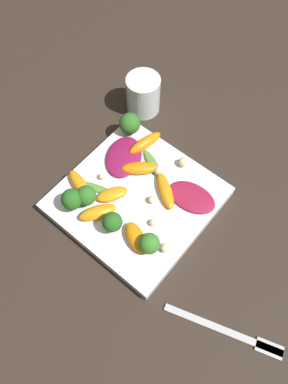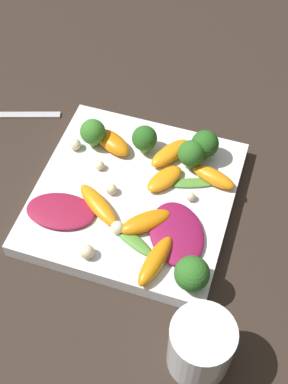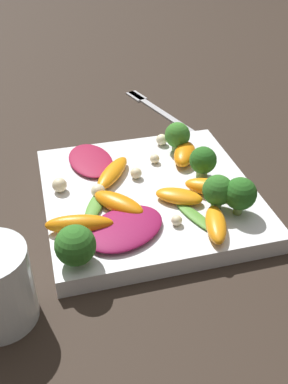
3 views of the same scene
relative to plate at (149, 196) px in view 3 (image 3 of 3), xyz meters
name	(u,v)px [view 3 (image 3 of 3)]	position (x,y,z in m)	size (l,w,h in m)	color
ground_plane	(149,203)	(0.00, 0.00, -0.01)	(2.40, 2.40, 0.00)	#2D231C
plate	(149,196)	(0.00, 0.00, 0.00)	(0.26, 0.26, 0.02)	white
fork	(152,106)	(-0.08, -0.27, -0.01)	(0.07, 0.19, 0.01)	#B2B2B7
radicchio_leaf_0	(125,228)	(0.05, 0.07, 0.02)	(0.11, 0.10, 0.01)	maroon
radicchio_leaf_1	(91,160)	(0.06, -0.08, 0.02)	(0.07, 0.10, 0.01)	maroon
orange_segment_0	(79,224)	(0.09, 0.06, 0.02)	(0.08, 0.04, 0.02)	orange
orange_segment_1	(113,173)	(0.04, -0.03, 0.02)	(0.06, 0.08, 0.02)	orange
orange_segment_2	(179,196)	(-0.03, 0.03, 0.02)	(0.06, 0.05, 0.01)	orange
orange_segment_3	(212,187)	(-0.07, 0.03, 0.02)	(0.07, 0.06, 0.02)	orange
orange_segment_4	(185,154)	(-0.06, -0.05, 0.02)	(0.05, 0.07, 0.02)	orange
orange_segment_5	(216,224)	(-0.05, 0.10, 0.02)	(0.04, 0.07, 0.02)	orange
orange_segment_6	(118,203)	(0.05, 0.03, 0.02)	(0.06, 0.07, 0.02)	orange
broccoli_floret_0	(218,191)	(-0.07, 0.06, 0.04)	(0.04, 0.04, 0.05)	#7A9E51
broccoli_floret_1	(203,161)	(-0.07, -0.01, 0.04)	(0.03, 0.03, 0.04)	#7A9E51
broccoli_floret_2	(240,194)	(-0.09, 0.07, 0.04)	(0.04, 0.04, 0.05)	#7A9E51
broccoli_floret_3	(177,136)	(-0.06, -0.08, 0.04)	(0.04, 0.04, 0.04)	#7A9E51
broccoli_floret_4	(75,246)	(0.10, 0.11, 0.03)	(0.04, 0.04, 0.04)	#7A9E51
arugula_sprig_0	(196,217)	(-0.04, 0.07, 0.01)	(0.04, 0.07, 0.00)	#518E33
arugula_sprig_1	(95,205)	(0.07, 0.02, 0.01)	(0.04, 0.07, 0.01)	#518E33
macadamia_nut_0	(162,140)	(-0.05, -0.10, 0.02)	(0.02, 0.02, 0.02)	beige
macadamia_nut_1	(98,192)	(0.06, 0.00, 0.02)	(0.02, 0.02, 0.02)	beige
macadamia_nut_2	(177,220)	(-0.01, 0.07, 0.02)	(0.01, 0.01, 0.01)	beige
macadamia_nut_3	(136,173)	(0.01, -0.03, 0.02)	(0.01, 0.01, 0.01)	beige
macadamia_nut_4	(60,185)	(0.11, -0.02, 0.02)	(0.02, 0.02, 0.02)	beige
macadamia_nut_5	(155,159)	(-0.02, -0.06, 0.02)	(0.01, 0.01, 0.01)	beige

